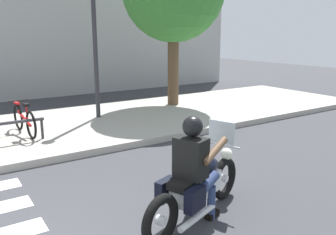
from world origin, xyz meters
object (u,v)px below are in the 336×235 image
object	(u,v)px
motorcycle	(197,187)
street_lamp	(94,29)
rider	(194,162)
bicycle_5	(24,120)

from	to	relation	value
motorcycle	street_lamp	distance (m)	6.16
rider	street_lamp	world-z (taller)	street_lamp
motorcycle	rider	bearing A→B (deg)	-162.66
bicycle_5	street_lamp	xyz separation A→B (m)	(2.09, 0.74, 2.03)
rider	bicycle_5	world-z (taller)	rider
motorcycle	rider	distance (m)	0.37
street_lamp	bicycle_5	bearing A→B (deg)	-160.65
rider	street_lamp	distance (m)	6.08
motorcycle	street_lamp	size ratio (longest dim) A/B	0.50
rider	street_lamp	xyz separation A→B (m)	(1.03, 5.75, 1.70)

